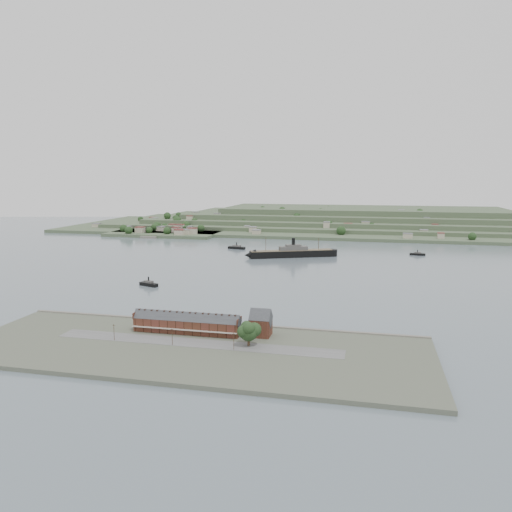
% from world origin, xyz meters
% --- Properties ---
extents(ground, '(1400.00, 1400.00, 0.00)m').
position_xyz_m(ground, '(0.00, 0.00, 0.00)').
color(ground, slate).
rests_on(ground, ground).
extents(near_shore, '(220.00, 80.00, 2.60)m').
position_xyz_m(near_shore, '(0.00, -186.75, 1.01)').
color(near_shore, '#4C5142').
rests_on(near_shore, ground).
extents(terrace_row, '(55.60, 9.80, 11.07)m').
position_xyz_m(terrace_row, '(-10.00, -168.02, 6.84)').
color(terrace_row, '#49281A').
rests_on(terrace_row, ground).
extents(gabled_building, '(10.40, 10.18, 14.09)m').
position_xyz_m(gabled_building, '(27.50, -164.00, 8.19)').
color(gabled_building, '#49281A').
rests_on(gabled_building, ground).
extents(far_peninsula, '(760.00, 309.00, 30.00)m').
position_xyz_m(far_peninsula, '(27.91, 393.10, 11.88)').
color(far_peninsula, '#394C32').
rests_on(far_peninsula, ground).
extents(steamship, '(90.71, 46.96, 23.06)m').
position_xyz_m(steamship, '(-0.01, 92.26, 4.26)').
color(steamship, black).
rests_on(steamship, ground).
extents(tugboat, '(16.08, 9.39, 7.02)m').
position_xyz_m(tugboat, '(-79.94, -63.32, 1.71)').
color(tugboat, black).
rests_on(tugboat, ground).
extents(ferry_west, '(20.25, 9.11, 7.34)m').
position_xyz_m(ferry_west, '(-66.68, 135.69, 1.77)').
color(ferry_west, black).
rests_on(ferry_west, ground).
extents(ferry_east, '(15.71, 4.99, 5.83)m').
position_xyz_m(ferry_east, '(126.76, 134.15, 1.40)').
color(ferry_east, black).
rests_on(ferry_east, ground).
extents(fig_tree, '(10.89, 9.43, 12.15)m').
position_xyz_m(fig_tree, '(25.59, -180.58, 9.42)').
color(fig_tree, '#402E1D').
rests_on(fig_tree, ground).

